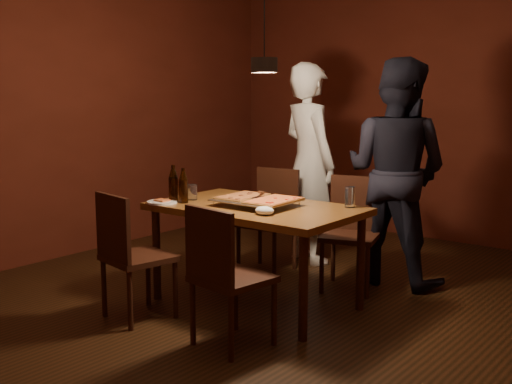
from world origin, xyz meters
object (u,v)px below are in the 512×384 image
Objects in this scene: chair_near_right at (223,265)px; beer_bottle_b at (183,186)px; chair_near_left at (127,245)px; diner_white at (309,163)px; chair_far_right at (353,222)px; pizza_tray at (256,203)px; beer_bottle_a at (173,183)px; dining_table at (256,215)px; pendant_lamp at (264,63)px; plate_slice at (162,202)px; diner_dark at (396,172)px; chair_far_left at (272,210)px.

beer_bottle_b is (-0.85, 0.53, 0.34)m from chair_near_right.
diner_white reaches higher than chair_near_left.
chair_near_right is (0.01, -1.61, 0.00)m from chair_far_right.
pizza_tray is 0.30× the size of diner_white.
chair_near_left is at bearing -127.39° from pizza_tray.
beer_bottle_a is (-0.60, -0.24, 0.12)m from pizza_tray.
dining_table is 1.36× the size of pendant_lamp.
chair_far_right is (0.34, 0.83, -0.14)m from dining_table.
beer_bottle_b is at bearing -171.49° from pendant_lamp.
pizza_tray is 1.98× the size of beer_bottle_a.
dining_table is 0.71m from plate_slice.
diner_dark is (0.20, 0.33, 0.38)m from chair_far_right.
pizza_tray is at bearing 66.48° from diner_dark.
chair_far_right and chair_near_right have the same top height.
chair_far_left is 1.15m from beer_bottle_a.
chair_far_left is at bearing 125.16° from chair_near_right.
pendant_lamp is (0.68, 0.10, 0.88)m from beer_bottle_b.
beer_bottle_a is at bearing 52.05° from diner_dark.
chair_far_left is 1.64m from chair_near_left.
chair_far_right is 1.57m from pendant_lamp.
chair_far_right is at bearing 170.90° from diner_white.
diner_dark reaches higher than chair_far_right.
plate_slice is at bearing 53.43° from diner_dark.
beer_bottle_b is (-0.50, -0.25, 0.20)m from dining_table.
chair_near_right is at bearing 132.85° from diner_white.
beer_bottle_a reaches higher than pizza_tray.
pendant_lamp reaches higher than pizza_tray.
beer_bottle_a is 0.15× the size of diner_dark.
chair_far_left is at bearing 115.11° from pizza_tray.
pizza_tray is 2.10× the size of beer_bottle_b.
pizza_tray reaches higher than dining_table.
diner_dark is (1.15, 1.52, 0.16)m from plate_slice.
chair_near_right is 0.26× the size of diner_dark.
chair_near_left reaches higher than dining_table.
diner_white is 1.66× the size of pendant_lamp.
chair_far_left is 0.59m from diner_white.
diner_dark is (0.19, 1.94, 0.38)m from chair_near_right.
beer_bottle_b reaches higher than chair_near_left.
beer_bottle_a is at bearing -163.11° from pizza_tray.
dining_table is at bearing 26.36° from beer_bottle_b.
diner_dark is (0.93, -0.13, 0.01)m from diner_white.
chair_far_left is 1.01m from pizza_tray.
chair_far_left is 2.15× the size of plate_slice.
dining_table is at bearing 129.90° from diner_white.
pizza_tray is at bearing 142.05° from pendant_lamp.
plate_slice is 1.30m from pendant_lamp.
diner_dark is at bearing 60.83° from pizza_tray.
dining_table is 0.91m from chair_far_right.
pendant_lamp reaches higher than dining_table.
chair_near_right is 1.14m from beer_bottle_a.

